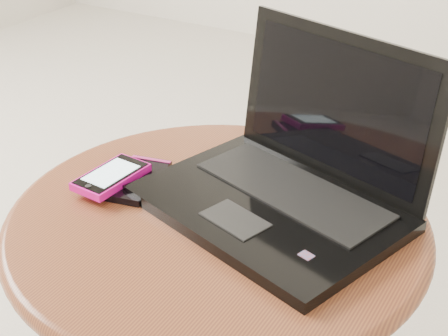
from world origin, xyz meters
The scene contains 4 objects.
table centered at (0.00, 0.04, 0.36)m, with size 0.58×0.58×0.46m.
laptop centered at (0.07, 0.12, 0.50)m, with size 0.40×0.35×0.22m.
phone_black centered at (-0.14, 0.06, 0.47)m, with size 0.09×0.13×0.01m.
phone_pink centered at (-0.17, 0.03, 0.48)m, with size 0.07×0.11×0.01m.
Camera 1 is at (0.39, -0.62, 0.97)m, focal length 54.44 mm.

